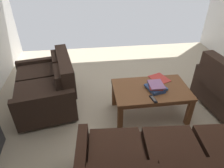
{
  "coord_description": "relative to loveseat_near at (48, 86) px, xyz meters",
  "views": [
    {
      "loc": [
        0.74,
        2.36,
        2.14
      ],
      "look_at": [
        0.5,
        0.54,
        0.92
      ],
      "focal_mm": 32.31,
      "sensor_mm": 36.0,
      "label": 1
    }
  ],
  "objects": [
    {
      "name": "coffee_table",
      "position": [
        -1.54,
        0.47,
        0.06
      ],
      "size": [
        1.09,
        0.67,
        0.48
      ],
      "color": "brown",
      "rests_on": "ground"
    },
    {
      "name": "ground_plane",
      "position": [
        -1.4,
        0.4,
        -0.35
      ],
      "size": [
        4.88,
        5.22,
        0.01
      ],
      "primitive_type": "cube",
      "color": "#B7A88E"
    },
    {
      "name": "tv_remote",
      "position": [
        -1.49,
        0.72,
        0.14
      ],
      "size": [
        0.07,
        0.17,
        0.02
      ],
      "color": "black",
      "rests_on": "coffee_table"
    },
    {
      "name": "loose_magazine",
      "position": [
        -1.74,
        0.23,
        0.14
      ],
      "size": [
        0.32,
        0.35,
        0.01
      ],
      "primitive_type": "cube",
      "rotation": [
        0.0,
        0.0,
        0.36
      ],
      "color": "#C63833",
      "rests_on": "coffee_table"
    },
    {
      "name": "book_stack",
      "position": [
        -1.59,
        0.49,
        0.18
      ],
      "size": [
        0.31,
        0.32,
        0.09
      ],
      "color": "#385693",
      "rests_on": "coffee_table"
    },
    {
      "name": "loveseat_near",
      "position": [
        0.0,
        0.0,
        0.0
      ],
      "size": [
        1.05,
        1.35,
        0.8
      ],
      "color": "black",
      "rests_on": "ground"
    }
  ]
}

